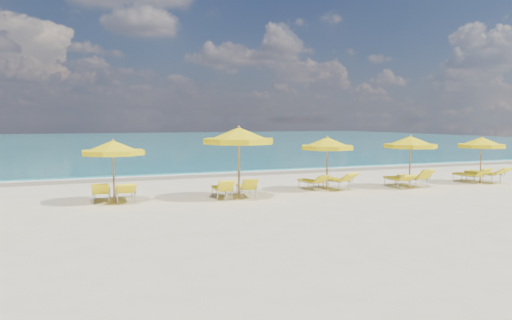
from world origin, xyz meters
name	(u,v)px	position (x,y,z in m)	size (l,w,h in m)	color
ground_plane	(271,194)	(0.00, 0.00, 0.00)	(120.00, 120.00, 0.00)	beige
ocean	(117,142)	(0.00, 48.00, 0.00)	(120.00, 80.00, 0.30)	#16767E
wet_sand_band	(213,175)	(0.00, 7.40, 0.00)	(120.00, 2.60, 0.01)	tan
foam_line	(208,173)	(0.00, 8.20, 0.00)	(120.00, 1.20, 0.03)	white
whitecap_near	(80,163)	(-6.00, 17.00, 0.00)	(14.00, 0.36, 0.05)	white
whitecap_far	(243,152)	(8.00, 24.00, 0.00)	(18.00, 0.30, 0.05)	white
umbrella_1	(113,148)	(-5.73, 0.28, 1.86)	(2.84, 2.84, 2.18)	#A28051
umbrella_2	(239,136)	(-1.46, -0.43, 2.24)	(2.79, 2.79, 2.62)	#A28051
umbrella_3	(327,144)	(2.52, 0.17, 1.86)	(2.39, 2.39, 2.19)	#A28051
umbrella_4	(410,143)	(6.18, -0.39, 1.88)	(2.57, 2.57, 2.20)	#A28051
umbrella_5	(481,143)	(10.09, -0.41, 1.80)	(2.74, 2.74, 2.11)	#A28051
lounger_1_left	(102,195)	(-6.10, 0.79, 0.21)	(0.79, 1.79, 0.76)	#A5A8AD
lounger_1_right	(125,194)	(-5.33, 0.58, 0.23)	(0.75, 1.98, 0.77)	#A5A8AD
lounger_2_left	(222,192)	(-2.00, -0.13, 0.21)	(0.78, 1.73, 0.78)	#A5A8AD
lounger_2_right	(246,191)	(-1.05, -0.09, 0.21)	(0.85, 1.71, 0.77)	#A5A8AD
lounger_3_left	(311,184)	(2.11, 0.70, 0.20)	(0.69, 1.67, 0.69)	#A5A8AD
lounger_3_right	(334,183)	(3.08, 0.50, 0.23)	(0.98, 1.97, 0.77)	#A5A8AD
lounger_4_left	(397,182)	(5.73, -0.17, 0.21)	(0.85, 1.87, 0.67)	#A5A8AD
lounger_4_right	(413,181)	(6.61, -0.10, 0.23)	(0.70, 1.86, 0.84)	#A5A8AD
lounger_5_left	(469,178)	(9.71, -0.12, 0.21)	(0.71, 1.77, 0.76)	#A5A8AD
lounger_5_right	(484,176)	(10.59, -0.16, 0.24)	(0.92, 2.13, 0.78)	#A5A8AD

